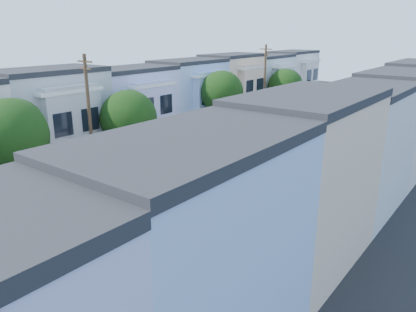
{
  "coord_description": "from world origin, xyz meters",
  "views": [
    {
      "loc": [
        18.92,
        -16.22,
        11.72
      ],
      "look_at": [
        0.18,
        8.13,
        2.2
      ],
      "focal_mm": 35.0,
      "sensor_mm": 36.0,
      "label": 1
    }
  ],
  "objects_px": {
    "tree_c": "(128,119)",
    "parked_left_d": "(182,154)",
    "tree_d": "(221,92)",
    "parked_right_b": "(146,251)",
    "parked_right_c": "(319,153)",
    "parked_right_d": "(347,137)",
    "fedex_truck": "(144,199)",
    "parked_left_c": "(80,191)",
    "utility_pole_near": "(90,122)",
    "utility_pole_far": "(264,86)",
    "tree_b": "(10,135)",
    "lead_sedan": "(248,167)",
    "tree_e": "(285,86)",
    "tree_far_r": "(376,109)"
  },
  "relations": [
    {
      "from": "tree_b",
      "to": "tree_c",
      "type": "distance_m",
      "value": 9.84
    },
    {
      "from": "parked_right_b",
      "to": "fedex_truck",
      "type": "bearing_deg",
      "value": 130.53
    },
    {
      "from": "fedex_truck",
      "to": "lead_sedan",
      "type": "height_order",
      "value": "fedex_truck"
    },
    {
      "from": "tree_d",
      "to": "lead_sedan",
      "type": "relative_size",
      "value": 1.66
    },
    {
      "from": "tree_c",
      "to": "parked_left_c",
      "type": "relative_size",
      "value": 1.54
    },
    {
      "from": "tree_b",
      "to": "parked_right_c",
      "type": "height_order",
      "value": "tree_b"
    },
    {
      "from": "lead_sedan",
      "to": "parked_right_b",
      "type": "bearing_deg",
      "value": -80.79
    },
    {
      "from": "utility_pole_near",
      "to": "fedex_truck",
      "type": "height_order",
      "value": "utility_pole_near"
    },
    {
      "from": "tree_c",
      "to": "parked_right_b",
      "type": "distance_m",
      "value": 14.99
    },
    {
      "from": "tree_c",
      "to": "parked_left_d",
      "type": "xyz_separation_m",
      "value": [
        1.4,
        5.1,
        -4.06
      ]
    },
    {
      "from": "tree_c",
      "to": "utility_pole_near",
      "type": "xyz_separation_m",
      "value": [
        0.0,
        -3.73,
        0.36
      ]
    },
    {
      "from": "tree_d",
      "to": "utility_pole_near",
      "type": "relative_size",
      "value": 0.77
    },
    {
      "from": "lead_sedan",
      "to": "parked_left_c",
      "type": "xyz_separation_m",
      "value": [
        -6.81,
        -11.75,
        -0.11
      ]
    },
    {
      "from": "tree_d",
      "to": "tree_c",
      "type": "bearing_deg",
      "value": -90.0
    },
    {
      "from": "utility_pole_far",
      "to": "fedex_truck",
      "type": "relative_size",
      "value": 1.41
    },
    {
      "from": "tree_c",
      "to": "utility_pole_near",
      "type": "bearing_deg",
      "value": -89.97
    },
    {
      "from": "tree_d",
      "to": "utility_pole_far",
      "type": "distance_m",
      "value": 9.17
    },
    {
      "from": "lead_sedan",
      "to": "tree_c",
      "type": "bearing_deg",
      "value": -147.6
    },
    {
      "from": "parked_right_c",
      "to": "parked_right_d",
      "type": "height_order",
      "value": "parked_right_c"
    },
    {
      "from": "parked_left_c",
      "to": "parked_left_d",
      "type": "distance_m",
      "value": 11.18
    },
    {
      "from": "utility_pole_near",
      "to": "parked_right_b",
      "type": "distance_m",
      "value": 13.19
    },
    {
      "from": "tree_d",
      "to": "utility_pole_far",
      "type": "xyz_separation_m",
      "value": [
        0.0,
        9.17,
        -0.28
      ]
    },
    {
      "from": "parked_left_c",
      "to": "lead_sedan",
      "type": "bearing_deg",
      "value": 64.18
    },
    {
      "from": "tree_c",
      "to": "parked_left_d",
      "type": "bearing_deg",
      "value": 74.64
    },
    {
      "from": "tree_d",
      "to": "parked_right_b",
      "type": "relative_size",
      "value": 1.81
    },
    {
      "from": "lead_sedan",
      "to": "parked_left_c",
      "type": "height_order",
      "value": "lead_sedan"
    },
    {
      "from": "parked_left_c",
      "to": "parked_right_d",
      "type": "relative_size",
      "value": 1.24
    },
    {
      "from": "parked_left_d",
      "to": "parked_right_d",
      "type": "xyz_separation_m",
      "value": [
        9.8,
        16.12,
        -0.11
      ]
    },
    {
      "from": "tree_c",
      "to": "parked_right_c",
      "type": "xyz_separation_m",
      "value": [
        11.2,
        13.37,
        -4.09
      ]
    },
    {
      "from": "tree_e",
      "to": "utility_pole_near",
      "type": "height_order",
      "value": "utility_pole_near"
    },
    {
      "from": "parked_left_c",
      "to": "tree_b",
      "type": "bearing_deg",
      "value": -106.23
    },
    {
      "from": "utility_pole_far",
      "to": "parked_right_b",
      "type": "bearing_deg",
      "value": -70.34
    },
    {
      "from": "utility_pole_near",
      "to": "parked_left_c",
      "type": "bearing_deg",
      "value": -59.21
    },
    {
      "from": "tree_e",
      "to": "parked_right_c",
      "type": "bearing_deg",
      "value": -52.07
    },
    {
      "from": "parked_right_b",
      "to": "parked_right_d",
      "type": "xyz_separation_m",
      "value": [
        0.0,
        30.31,
        -0.07
      ]
    },
    {
      "from": "fedex_truck",
      "to": "lead_sedan",
      "type": "bearing_deg",
      "value": 94.02
    },
    {
      "from": "tree_d",
      "to": "parked_right_d",
      "type": "xyz_separation_m",
      "value": [
        11.2,
        8.12,
        -4.81
      ]
    },
    {
      "from": "utility_pole_near",
      "to": "utility_pole_far",
      "type": "distance_m",
      "value": 26.0
    },
    {
      "from": "tree_c",
      "to": "tree_e",
      "type": "xyz_separation_m",
      "value": [
        0.0,
        27.74,
        -0.22
      ]
    },
    {
      "from": "tree_d",
      "to": "utility_pole_far",
      "type": "relative_size",
      "value": 0.77
    },
    {
      "from": "fedex_truck",
      "to": "parked_left_c",
      "type": "distance_m",
      "value": 6.98
    },
    {
      "from": "parked_left_c",
      "to": "tree_far_r",
      "type": "bearing_deg",
      "value": 72.52
    },
    {
      "from": "parked_right_d",
      "to": "lead_sedan",
      "type": "bearing_deg",
      "value": -105.45
    },
    {
      "from": "utility_pole_near",
      "to": "tree_b",
      "type": "bearing_deg",
      "value": -90.02
    },
    {
      "from": "tree_d",
      "to": "parked_left_c",
      "type": "bearing_deg",
      "value": -85.82
    },
    {
      "from": "tree_far_r",
      "to": "lead_sedan",
      "type": "bearing_deg",
      "value": -105.63
    },
    {
      "from": "parked_right_c",
      "to": "tree_b",
      "type": "bearing_deg",
      "value": -120.07
    },
    {
      "from": "utility_pole_near",
      "to": "parked_right_c",
      "type": "relative_size",
      "value": 2.15
    },
    {
      "from": "parked_left_c",
      "to": "tree_e",
      "type": "bearing_deg",
      "value": 96.64
    },
    {
      "from": "parked_left_d",
      "to": "parked_right_b",
      "type": "bearing_deg",
      "value": -59.65
    }
  ]
}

